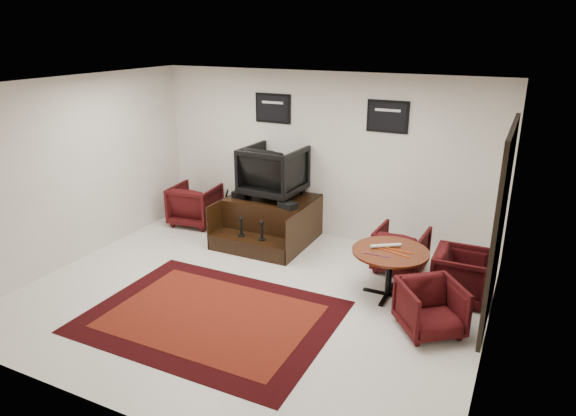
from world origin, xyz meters
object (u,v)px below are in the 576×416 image
(shine_chair, at_px, (274,169))
(table_chair_window, at_px, (462,273))
(meeting_table, at_px, (390,256))
(table_chair_back, at_px, (401,247))
(shine_podium, at_px, (270,221))
(armchair_side, at_px, (195,203))
(table_chair_corner, at_px, (431,306))

(shine_chair, bearing_deg, table_chair_window, 168.13)
(meeting_table, height_order, table_chair_back, table_chair_back)
(table_chair_back, relative_size, table_chair_window, 1.00)
(table_chair_back, bearing_deg, shine_chair, -5.51)
(shine_podium, xyz_separation_m, armchair_side, (-1.59, 0.07, 0.07))
(shine_podium, relative_size, meeting_table, 1.45)
(armchair_side, relative_size, meeting_table, 0.80)
(table_chair_back, distance_m, table_chair_corner, 1.67)
(shine_chair, relative_size, meeting_table, 0.95)
(shine_chair, distance_m, armchair_side, 1.79)
(meeting_table, relative_size, table_chair_back, 1.39)
(table_chair_window, bearing_deg, table_chair_corner, 167.52)
(armchair_side, xyz_separation_m, table_chair_back, (3.90, -0.27, -0.04))
(shine_podium, distance_m, shine_chair, 0.89)
(table_chair_back, height_order, table_chair_corner, table_chair_back)
(shine_podium, bearing_deg, armchair_side, 177.40)
(armchair_side, xyz_separation_m, meeting_table, (3.95, -1.12, 0.17))
(armchair_side, bearing_deg, table_chair_back, 169.88)
(shine_podium, bearing_deg, shine_chair, 90.00)
(shine_podium, xyz_separation_m, table_chair_window, (3.25, -0.68, 0.03))
(meeting_table, xyz_separation_m, table_chair_back, (-0.05, 0.85, -0.21))
(table_chair_back, xyz_separation_m, table_chair_window, (0.94, -0.49, 0.00))
(meeting_table, bearing_deg, shine_chair, 153.13)
(armchair_side, relative_size, table_chair_back, 1.11)
(shine_chair, relative_size, table_chair_corner, 1.38)
(armchair_side, bearing_deg, table_chair_corner, 152.89)
(shine_podium, relative_size, table_chair_window, 2.00)
(table_chair_window, bearing_deg, armchair_side, 80.28)
(armchair_side, relative_size, table_chair_window, 1.11)
(table_chair_back, relative_size, table_chair_corner, 1.05)
(armchair_side, distance_m, table_chair_corner, 4.96)
(shine_podium, relative_size, table_chair_corner, 2.11)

